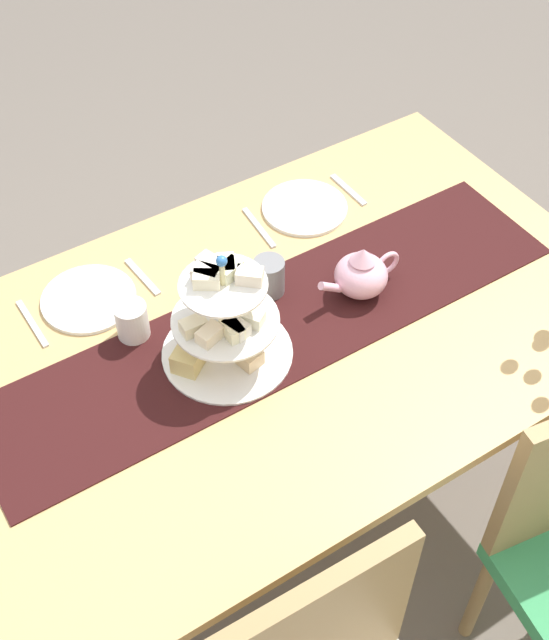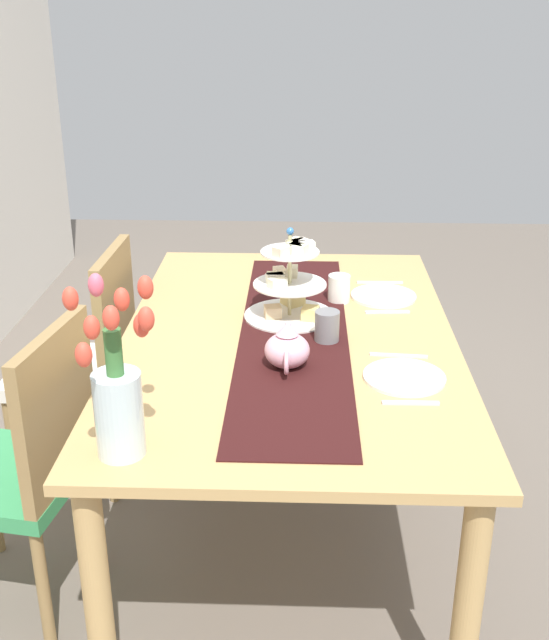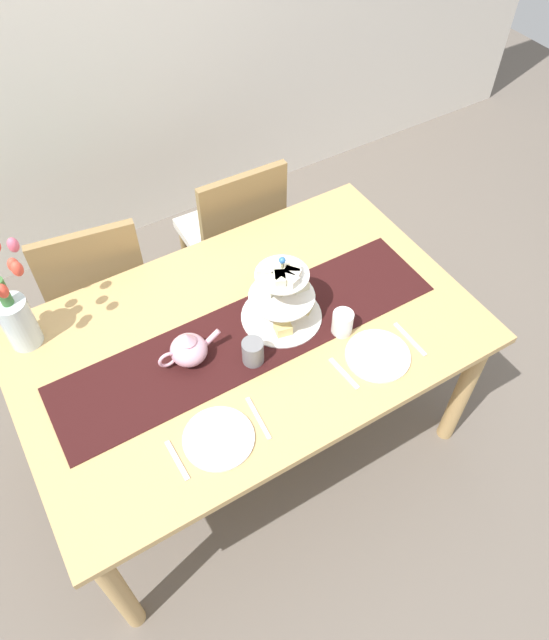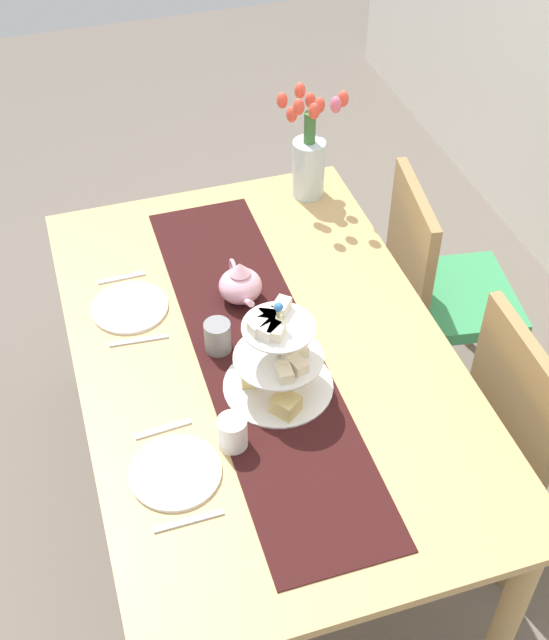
# 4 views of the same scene
# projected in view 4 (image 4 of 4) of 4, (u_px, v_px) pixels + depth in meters

# --- Properties ---
(ground_plane) EXTENTS (8.00, 8.00, 0.00)m
(ground_plane) POSITION_uv_depth(u_px,v_px,m) (265.00, 502.00, 2.89)
(ground_plane) COLOR #6B6056
(dining_table) EXTENTS (1.66, 1.04, 0.75)m
(dining_table) POSITION_uv_depth(u_px,v_px,m) (263.00, 373.00, 2.44)
(dining_table) COLOR tan
(dining_table) RESTS_ON ground_plane
(chair_left) EXTENTS (0.48, 0.48, 0.91)m
(chair_left) POSITION_uv_depth(u_px,v_px,m) (437.00, 286.00, 2.95)
(chair_left) COLOR olive
(chair_left) RESTS_ON ground_plane
(chair_right) EXTENTS (0.43, 0.43, 0.91)m
(chair_right) POSITION_uv_depth(u_px,v_px,m) (539.00, 433.00, 2.47)
(chair_right) COLOR olive
(chair_right) RESTS_ON ground_plane
(table_runner) EXTENTS (1.45, 0.34, 0.00)m
(table_runner) POSITION_uv_depth(u_px,v_px,m) (257.00, 351.00, 2.37)
(table_runner) COLOR black
(table_runner) RESTS_ON dining_table
(tiered_cake_stand) EXTENTS (0.30, 0.30, 0.30)m
(tiered_cake_stand) POSITION_uv_depth(u_px,v_px,m) (279.00, 361.00, 2.19)
(tiered_cake_stand) COLOR beige
(tiered_cake_stand) RESTS_ON table_runner
(teapot) EXTENTS (0.24, 0.13, 0.14)m
(teapot) POSITION_uv_depth(u_px,v_px,m) (240.00, 284.00, 2.49)
(teapot) COLOR #E5A8BC
(teapot) RESTS_ON table_runner
(tulip_vase) EXTENTS (0.23, 0.22, 0.42)m
(tulip_vase) POSITION_uv_depth(u_px,v_px,m) (309.00, 155.00, 2.82)
(tulip_vase) COLOR silver
(tulip_vase) RESTS_ON dining_table
(dinner_plate_left) EXTENTS (0.23, 0.23, 0.01)m
(dinner_plate_left) POSITION_uv_depth(u_px,v_px,m) (130.00, 307.00, 2.50)
(dinner_plate_left) COLOR white
(dinner_plate_left) RESTS_ON dining_table
(fork_left) EXTENTS (0.02, 0.15, 0.01)m
(fork_left) POSITION_uv_depth(u_px,v_px,m) (121.00, 278.00, 2.60)
(fork_left) COLOR silver
(fork_left) RESTS_ON dining_table
(knife_left) EXTENTS (0.03, 0.17, 0.01)m
(knife_left) POSITION_uv_depth(u_px,v_px,m) (139.00, 340.00, 2.40)
(knife_left) COLOR silver
(knife_left) RESTS_ON dining_table
(dinner_plate_right) EXTENTS (0.23, 0.23, 0.01)m
(dinner_plate_right) POSITION_uv_depth(u_px,v_px,m) (175.00, 472.00, 2.06)
(dinner_plate_right) COLOR white
(dinner_plate_right) RESTS_ON dining_table
(fork_right) EXTENTS (0.03, 0.15, 0.01)m
(fork_right) POSITION_uv_depth(u_px,v_px,m) (163.00, 429.00, 2.16)
(fork_right) COLOR silver
(fork_right) RESTS_ON dining_table
(knife_right) EXTENTS (0.02, 0.17, 0.01)m
(knife_right) POSITION_uv_depth(u_px,v_px,m) (189.00, 521.00, 1.96)
(knife_right) COLOR silver
(knife_right) RESTS_ON dining_table
(mug_grey) EXTENTS (0.08, 0.08, 0.09)m
(mug_grey) POSITION_uv_depth(u_px,v_px,m) (218.00, 337.00, 2.34)
(mug_grey) COLOR slate
(mug_grey) RESTS_ON table_runner
(mug_white_text) EXTENTS (0.08, 0.08, 0.09)m
(mug_white_text) POSITION_uv_depth(u_px,v_px,m) (233.00, 433.00, 2.09)
(mug_white_text) COLOR white
(mug_white_text) RESTS_ON dining_table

